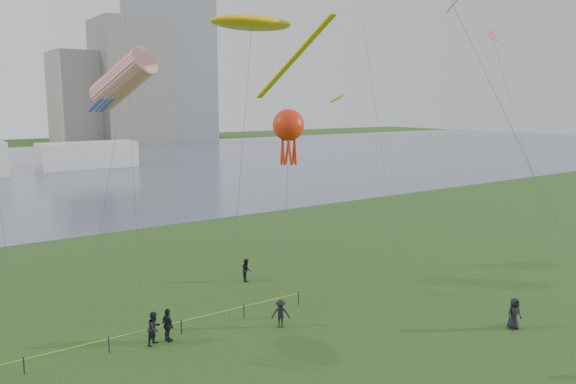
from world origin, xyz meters
TOP-DOWN VIEW (x-y plane):
  - lake at (0.00, 100.00)m, footprint 400.00×120.00m
  - building_mid at (46.00, 162.00)m, footprint 20.00×20.00m
  - building_low at (32.00, 168.00)m, footprint 16.00×18.00m
  - pavilion_right at (14.00, 98.00)m, footprint 18.00×7.00m
  - spectator_a at (-6.37, 13.18)m, footprint 1.09×1.01m
  - spectator_b at (0.37, 11.25)m, footprint 1.20×1.07m
  - spectator_c at (-5.64, 13.13)m, footprint 0.53×1.10m
  - spectator_d at (11.03, 3.52)m, footprint 0.99×0.78m
  - spectator_g at (3.10, 19.59)m, footprint 0.85×0.95m
  - kite_stingray at (1.42, 15.69)m, footprint 6.38×10.15m
  - kite_windsock at (-4.54, 21.62)m, footprint 6.15×6.74m
  - kite_octopus at (6.79, 19.60)m, footprint 6.80×8.69m
  - kite_delta at (10.92, 8.37)m, footprint 4.72×15.39m

SIDE VIEW (x-z plane):
  - lake at x=0.00m, z-range -0.02..0.06m
  - spectator_b at x=0.37m, z-range 0.00..1.62m
  - spectator_g at x=3.10m, z-range 0.00..1.62m
  - spectator_a at x=-6.37m, z-range 0.00..1.79m
  - spectator_d at x=11.03m, z-range 0.00..1.79m
  - spectator_c at x=-5.64m, z-range 0.00..1.81m
  - pavilion_right at x=14.00m, z-range 0.00..5.00m
  - kite_octopus at x=6.79m, z-range 4.87..17.07m
  - building_low at x=32.00m, z-range 0.00..28.00m
  - kite_windsock at x=-4.54m, z-range 6.05..22.11m
  - kite_stingray at x=1.42m, z-range 8.39..26.15m
  - kite_delta at x=10.92m, z-range 8.07..28.26m
  - building_mid at x=46.00m, z-range 0.00..38.00m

